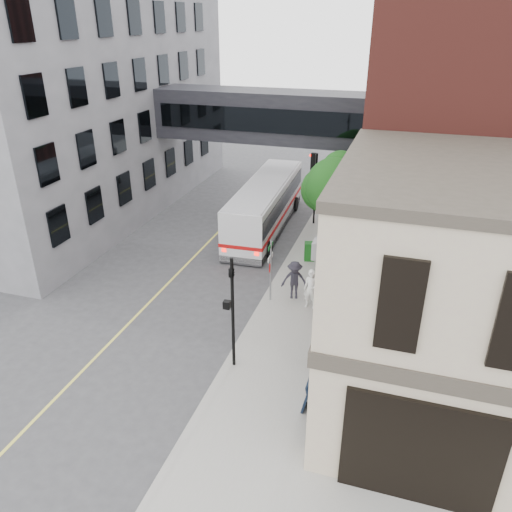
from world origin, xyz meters
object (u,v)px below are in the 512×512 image
Objects in this scene: bus at (266,204)px; pedestrian_a at (311,289)px; pedestrian_c at (294,280)px; pedestrian_b at (323,280)px; sandwich_board at (309,396)px; newspaper_box at (309,251)px.

bus is 5.92× the size of pedestrian_a.
pedestrian_c is at bearing 147.76° from pedestrian_a.
pedestrian_b is 1.00× the size of pedestrian_c.
sandwich_board is at bearing -68.31° from bus.
sandwich_board is (2.37, -11.17, 0.05)m from newspaper_box.
newspaper_box is (-1.44, 3.74, -0.42)m from pedestrian_b.
sandwich_board is (2.20, -7.01, -0.38)m from pedestrian_c.
pedestrian_a is (4.69, -8.60, -0.57)m from bus.
pedestrian_b is at bearing 97.07° from sandwich_board.
pedestrian_c reaches higher than pedestrian_b.
pedestrian_a is 0.99× the size of pedestrian_c.
pedestrian_b is 1.67× the size of sandwich_board.
sandwich_board is at bearing -78.71° from pedestrian_a.
pedestrian_b is (0.36, 0.98, 0.01)m from pedestrian_a.
bus is 8.89m from pedestrian_c.
bus is 5.39m from newspaper_box.
newspaper_box is 0.91× the size of sandwich_board.
pedestrian_a is at bearing -47.01° from pedestrian_c.
sandwich_board is (0.93, -7.42, -0.38)m from pedestrian_b.
pedestrian_a is 6.58m from sandwich_board.
pedestrian_c is 4.18m from newspaper_box.
pedestrian_c is at bearing -64.81° from bus.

